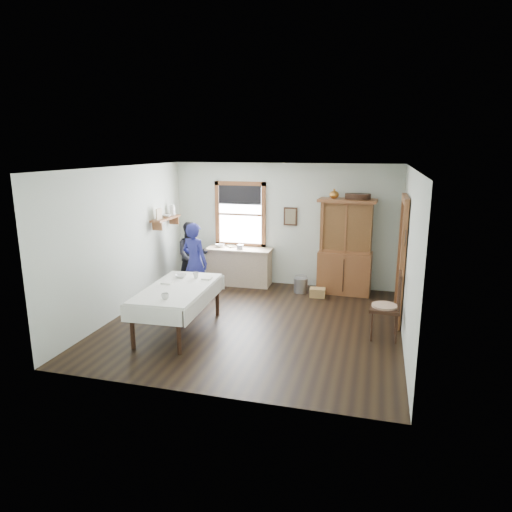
% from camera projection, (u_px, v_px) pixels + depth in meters
% --- Properties ---
extents(room, '(5.01, 5.01, 2.70)m').
position_uv_depth(room, '(254.00, 248.00, 7.76)').
color(room, black).
rests_on(room, ground).
extents(window, '(1.18, 0.07, 1.48)m').
position_uv_depth(window, '(240.00, 211.00, 10.26)').
color(window, white).
rests_on(window, room).
extents(doorway, '(0.09, 1.14, 2.22)m').
position_uv_depth(doorway, '(402.00, 256.00, 7.98)').
color(doorway, '#41352F').
rests_on(doorway, room).
extents(wall_shelf, '(0.24, 1.00, 0.44)m').
position_uv_depth(wall_shelf, '(166.00, 217.00, 9.75)').
color(wall_shelf, brown).
rests_on(wall_shelf, room).
extents(framed_picture, '(0.30, 0.04, 0.40)m').
position_uv_depth(framed_picture, '(290.00, 216.00, 9.99)').
color(framed_picture, '#371F13').
rests_on(framed_picture, room).
extents(rug_beater, '(0.01, 0.27, 0.27)m').
position_uv_depth(rug_beater, '(406.00, 230.00, 7.34)').
color(rug_beater, black).
rests_on(rug_beater, room).
extents(work_counter, '(1.47, 0.58, 0.83)m').
position_uv_depth(work_counter, '(239.00, 266.00, 10.26)').
color(work_counter, tan).
rests_on(work_counter, room).
extents(china_hutch, '(1.20, 0.62, 2.00)m').
position_uv_depth(china_hutch, '(345.00, 247.00, 9.52)').
color(china_hutch, brown).
rests_on(china_hutch, room).
extents(dining_table, '(1.10, 1.97, 0.77)m').
position_uv_depth(dining_table, '(178.00, 309.00, 7.64)').
color(dining_table, white).
rests_on(dining_table, room).
extents(spindle_chair, '(0.53, 0.53, 1.11)m').
position_uv_depth(spindle_chair, '(385.00, 305.00, 7.31)').
color(spindle_chair, '#371F13').
rests_on(spindle_chair, room).
extents(pail, '(0.39, 0.39, 0.32)m').
position_uv_depth(pail, '(301.00, 285.00, 9.74)').
color(pail, gray).
rests_on(pail, room).
extents(wicker_basket, '(0.33, 0.24, 0.19)m').
position_uv_depth(wicker_basket, '(318.00, 293.00, 9.44)').
color(wicker_basket, '#A7784C').
rests_on(wicker_basket, room).
extents(woman_blue, '(0.62, 0.50, 1.48)m').
position_uv_depth(woman_blue, '(195.00, 265.00, 9.06)').
color(woman_blue, navy).
rests_on(woman_blue, room).
extents(figure_dark, '(0.82, 0.78, 1.34)m').
position_uv_depth(figure_dark, '(192.00, 257.00, 10.02)').
color(figure_dark, black).
rests_on(figure_dark, room).
extents(table_cup_a, '(0.15, 0.15, 0.09)m').
position_uv_depth(table_cup_a, '(165.00, 296.00, 6.94)').
color(table_cup_a, silver).
rests_on(table_cup_a, dining_table).
extents(table_cup_b, '(0.11, 0.11, 0.10)m').
position_uv_depth(table_cup_b, '(196.00, 275.00, 8.06)').
color(table_cup_b, silver).
rests_on(table_cup_b, dining_table).
extents(table_bowl, '(0.28, 0.28, 0.06)m').
position_uv_depth(table_bowl, '(181.00, 276.00, 8.10)').
color(table_bowl, silver).
rests_on(table_bowl, dining_table).
extents(counter_book, '(0.27, 0.28, 0.02)m').
position_uv_depth(counter_book, '(227.00, 246.00, 10.30)').
color(counter_book, '#73674C').
rests_on(counter_book, work_counter).
extents(counter_bowl, '(0.27, 0.27, 0.07)m').
position_uv_depth(counter_bowl, '(220.00, 246.00, 10.29)').
color(counter_bowl, silver).
rests_on(counter_bowl, work_counter).
extents(shelf_bowl, '(0.22, 0.22, 0.05)m').
position_uv_depth(shelf_bowl, '(167.00, 216.00, 9.76)').
color(shelf_bowl, silver).
rests_on(shelf_bowl, wall_shelf).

